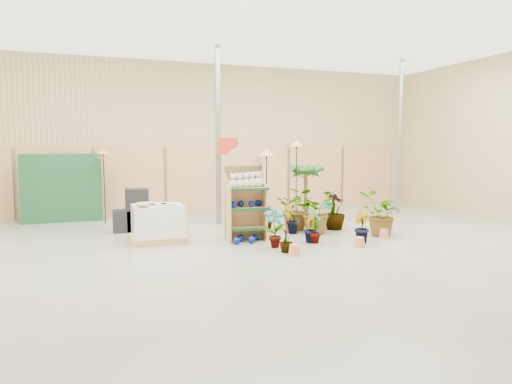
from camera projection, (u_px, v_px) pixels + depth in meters
room at (252, 135)px, 9.10m from camera, size 15.20×12.10×4.70m
display_shelf at (245, 197)px, 9.69m from camera, size 0.89×0.62×1.98m
teddy_bears at (247, 181)px, 9.58m from camera, size 0.74×0.20×0.32m
gazing_balls_shelf at (246, 204)px, 9.60m from camera, size 0.73×0.25×0.14m
gazing_balls_floor at (246, 239)px, 9.43m from camera, size 0.63×0.39×0.15m
pallet_stack at (158, 223)px, 9.48m from camera, size 1.11×0.93×0.81m
charcoal_planters at (133, 213)px, 10.71m from camera, size 0.80×0.50×1.00m
trellis_stock at (62, 188)px, 11.98m from camera, size 2.00×0.30×1.80m
offer_sign at (228, 164)px, 11.14m from camera, size 0.50×0.08×2.20m
bird_table_front at (267, 156)px, 9.62m from camera, size 0.34×0.34×1.92m
bird_table_right at (297, 147)px, 10.96m from camera, size 0.34×0.34×2.13m
bird_table_back at (103, 154)px, 11.69m from camera, size 0.34×0.34×1.94m
palm at (306, 170)px, 11.32m from camera, size 0.70×0.70×1.64m
potted_plant_0 at (274, 228)px, 8.93m from camera, size 0.45×0.34×0.79m
potted_plant_1 at (310, 228)px, 9.44m from camera, size 0.35×0.40×0.60m
potted_plant_2 at (316, 212)px, 10.44m from camera, size 1.13×1.07×1.00m
potted_plant_3 at (335, 211)px, 10.91m from camera, size 0.60×0.60×0.91m
potted_plant_4 at (328, 212)px, 11.50m from camera, size 0.42×0.36×0.67m
potted_plant_5 at (291, 220)px, 10.40m from camera, size 0.41×0.37×0.63m
potted_plant_6 at (297, 209)px, 10.84m from camera, size 1.21×1.19×1.02m
potted_plant_7 at (286, 240)px, 8.55m from camera, size 0.27×0.27×0.46m
potted_plant_8 at (315, 225)px, 9.32m from camera, size 0.46×0.48×0.75m
potted_plant_9 at (361, 227)px, 9.41m from camera, size 0.33×0.39×0.67m
potted_plant_10 at (380, 214)px, 10.12m from camera, size 0.89×0.77×0.98m
potted_plant_11 at (266, 218)px, 10.83m from camera, size 0.36×0.36×0.59m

